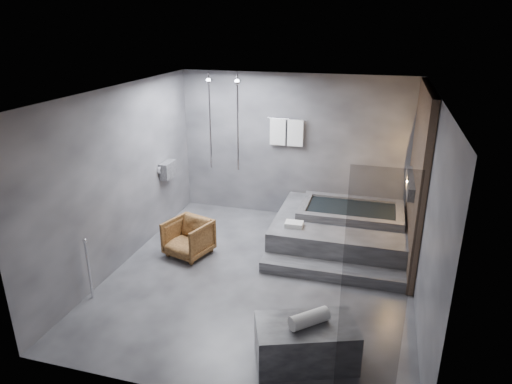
% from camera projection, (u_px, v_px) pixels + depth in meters
% --- Properties ---
extents(room, '(5.00, 5.04, 2.82)m').
position_uv_depth(room, '(292.00, 167.00, 6.53)').
color(room, '#2E2E31').
rests_on(room, ground).
extents(tub_deck, '(2.20, 2.00, 0.50)m').
position_uv_depth(tub_deck, '(340.00, 230.00, 7.97)').
color(tub_deck, '#333336').
rests_on(tub_deck, ground).
extents(tub_step, '(2.20, 0.36, 0.18)m').
position_uv_depth(tub_step, '(331.00, 272.00, 6.97)').
color(tub_step, '#333336').
rests_on(tub_step, ground).
extents(concrete_bench, '(1.27, 0.97, 0.51)m').
position_uv_depth(concrete_bench, '(306.00, 343.00, 5.19)').
color(concrete_bench, '#2F2F31').
rests_on(concrete_bench, ground).
extents(driftwood_chair, '(0.83, 0.84, 0.62)m').
position_uv_depth(driftwood_chair, '(188.00, 238.00, 7.57)').
color(driftwood_chair, '#422610').
rests_on(driftwood_chair, ground).
extents(rolled_towel, '(0.46, 0.44, 0.17)m').
position_uv_depth(rolled_towel, '(309.00, 319.00, 5.06)').
color(rolled_towel, silver).
rests_on(rolled_towel, concrete_bench).
extents(deck_towel, '(0.30, 0.23, 0.08)m').
position_uv_depth(deck_towel, '(294.00, 224.00, 7.52)').
color(deck_towel, silver).
rests_on(deck_towel, tub_deck).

